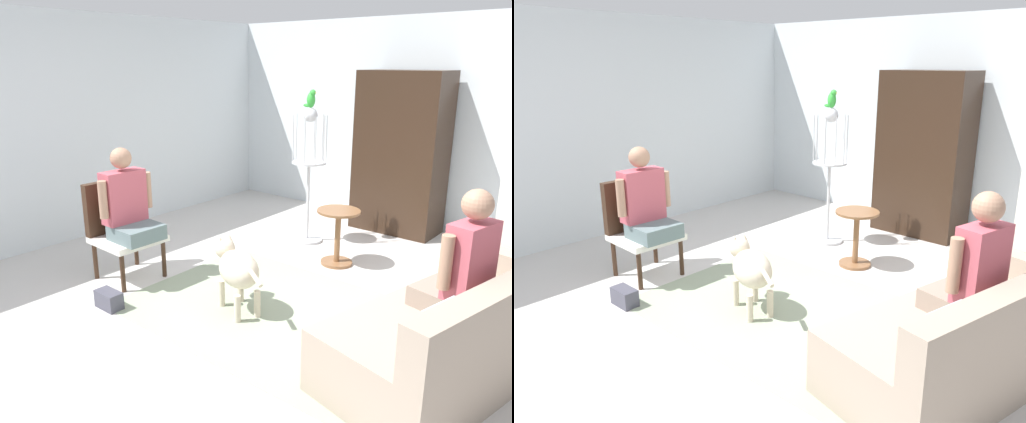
# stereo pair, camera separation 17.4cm
# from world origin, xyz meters

# --- Properties ---
(ground_plane) EXTENTS (7.30, 7.30, 0.00)m
(ground_plane) POSITION_xyz_m (0.00, 0.00, 0.00)
(ground_plane) COLOR beige
(back_wall) EXTENTS (6.52, 0.12, 2.58)m
(back_wall) POSITION_xyz_m (0.00, 3.10, 1.29)
(back_wall) COLOR silver
(back_wall) RESTS_ON ground
(left_wall) EXTENTS (0.12, 6.69, 2.58)m
(left_wall) POSITION_xyz_m (-3.02, 0.30, 1.29)
(left_wall) COLOR silver
(left_wall) RESTS_ON ground
(area_rug) EXTENTS (2.72, 1.81, 0.01)m
(area_rug) POSITION_xyz_m (0.14, -0.01, 0.00)
(area_rug) COLOR gray
(area_rug) RESTS_ON ground
(couch) EXTENTS (1.28, 2.08, 0.79)m
(couch) POSITION_xyz_m (1.48, 0.11, 0.29)
(couch) COLOR gray
(couch) RESTS_ON ground
(armchair) EXTENTS (0.57, 0.58, 0.94)m
(armchair) POSITION_xyz_m (-1.65, -0.37, 0.54)
(armchair) COLOR #382316
(armchair) RESTS_ON ground
(person_on_couch) EXTENTS (0.49, 0.50, 0.86)m
(person_on_couch) POSITION_xyz_m (1.45, 0.10, 0.79)
(person_on_couch) COLOR gray
(person_on_armchair) EXTENTS (0.47, 0.57, 0.85)m
(person_on_armchair) POSITION_xyz_m (-1.49, -0.38, 0.76)
(person_on_armchair) COLOR slate
(round_end_table) EXTENTS (0.44, 0.44, 0.59)m
(round_end_table) POSITION_xyz_m (-0.16, 1.23, 0.34)
(round_end_table) COLOR brown
(round_end_table) RESTS_ON ground
(dog) EXTENTS (0.73, 0.45, 0.60)m
(dog) POSITION_xyz_m (-0.27, -0.20, 0.39)
(dog) COLOR beige
(dog) RESTS_ON ground
(bird_cage_stand) EXTENTS (0.39, 0.39, 1.55)m
(bird_cage_stand) POSITION_xyz_m (-0.81, 1.63, 0.79)
(bird_cage_stand) COLOR silver
(bird_cage_stand) RESTS_ON ground
(parrot) EXTENTS (0.17, 0.10, 0.20)m
(parrot) POSITION_xyz_m (-0.81, 1.63, 1.65)
(parrot) COLOR green
(parrot) RESTS_ON bird_cage_stand
(column_lamp) EXTENTS (0.20, 0.20, 1.22)m
(column_lamp) POSITION_xyz_m (1.39, 1.41, 0.60)
(column_lamp) COLOR #4C4742
(column_lamp) RESTS_ON ground
(armoire_cabinet) EXTENTS (1.02, 0.56, 1.94)m
(armoire_cabinet) POSITION_xyz_m (-0.20, 2.69, 0.97)
(armoire_cabinet) COLOR black
(armoire_cabinet) RESTS_ON ground
(handbag) EXTENTS (0.25, 0.14, 0.15)m
(handbag) POSITION_xyz_m (-1.13, -0.89, 0.08)
(handbag) COLOR #3F3F4C
(handbag) RESTS_ON ground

